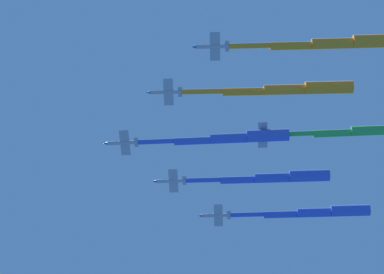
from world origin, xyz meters
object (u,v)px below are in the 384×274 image
jet_lead (231,138)px  jet_port_outer (373,130)px  jet_starboard_inner (274,178)px  jet_starboard_mid (316,212)px  jet_port_inner (288,89)px  jet_port_mid (335,43)px

jet_lead → jet_port_outer: jet_port_outer is taller
jet_starboard_inner → jet_port_outer: size_ratio=0.95×
jet_starboard_inner → jet_port_outer: (8.69, 30.52, 1.95)m
jet_starboard_inner → jet_starboard_mid: (-17.20, 9.86, 0.35)m
jet_starboard_mid → jet_port_inner: bearing=-0.6°
jet_lead → jet_port_mid: (21.86, 33.42, 2.59)m
jet_starboard_inner → jet_lead: bearing=-27.8°
jet_port_inner → jet_starboard_mid: 44.80m
jet_port_outer → jet_port_mid: bearing=-11.7°
jet_port_inner → jet_port_outer: size_ratio=1.04×
jet_starboard_inner → jet_port_inner: bearing=18.9°
jet_starboard_inner → jet_port_outer: bearing=74.1°
jet_port_outer → jet_starboard_mid: bearing=-141.4°
jet_port_outer → jet_starboard_inner: bearing=-105.9°
jet_port_inner → jet_port_outer: (-18.79, 21.14, -1.63)m
jet_port_inner → jet_port_mid: (11.86, 14.81, -0.89)m
jet_port_inner → jet_starboard_inner: jet_port_inner is taller
jet_lead → jet_starboard_inner: 19.77m
jet_starboard_mid → jet_lead: bearing=-28.8°
jet_starboard_mid → jet_port_mid: bearing=14.2°
jet_port_inner → jet_port_outer: bearing=131.6°
jet_starboard_mid → jet_port_outer: size_ratio=0.96×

